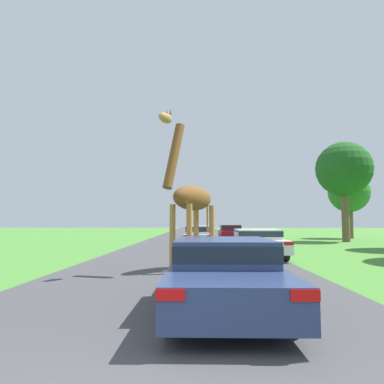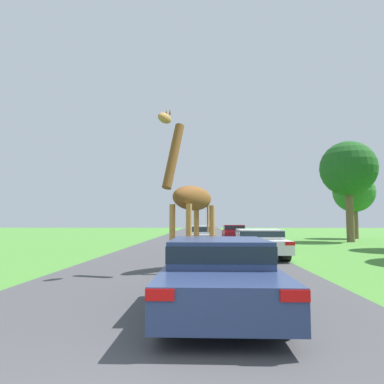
% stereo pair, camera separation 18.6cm
% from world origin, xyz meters
% --- Properties ---
extents(road, '(7.79, 120.00, 0.00)m').
position_xyz_m(road, '(0.00, 30.00, 0.00)').
color(road, '#424244').
rests_on(road, ground).
extents(giraffe_near_road, '(1.87, 2.62, 4.89)m').
position_xyz_m(giraffe_near_road, '(0.22, 9.26, 2.24)').
color(giraffe_near_road, '#B77F3D').
rests_on(giraffe_near_road, ground).
extents(car_lead_maroon, '(1.86, 4.68, 1.23)m').
position_xyz_m(car_lead_maroon, '(0.91, 4.57, 0.66)').
color(car_lead_maroon, navy).
rests_on(car_lead_maroon, ground).
extents(car_queue_right, '(1.75, 4.00, 1.24)m').
position_xyz_m(car_queue_right, '(3.06, 26.25, 0.67)').
color(car_queue_right, maroon).
rests_on(car_queue_right, ground).
extents(car_queue_left, '(1.72, 4.27, 1.27)m').
position_xyz_m(car_queue_left, '(0.44, 20.47, 0.68)').
color(car_queue_left, silver).
rests_on(car_queue_left, ground).
extents(car_far_ahead, '(1.98, 4.10, 1.21)m').
position_xyz_m(car_far_ahead, '(2.99, 13.07, 0.67)').
color(car_far_ahead, silver).
rests_on(car_far_ahead, ground).
extents(tree_left_edge, '(4.17, 4.17, 7.63)m').
position_xyz_m(tree_left_edge, '(11.62, 24.45, 5.48)').
color(tree_left_edge, brown).
rests_on(tree_left_edge, ground).
extents(tree_far_right, '(3.63, 3.63, 5.99)m').
position_xyz_m(tree_far_right, '(14.14, 29.47, 4.13)').
color(tree_far_right, brown).
rests_on(tree_far_right, ground).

